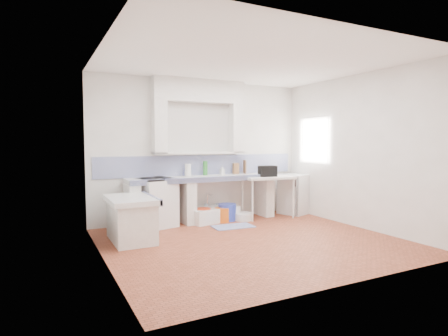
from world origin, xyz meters
name	(u,v)px	position (x,y,z in m)	size (l,w,h in m)	color
floor	(253,241)	(0.00, 0.00, 0.00)	(4.50, 4.50, 0.00)	#9F4A30
ceiling	(253,61)	(0.00, 0.00, 2.80)	(4.50, 4.50, 0.00)	white
wall_back	(202,150)	(0.00, 2.00, 1.40)	(4.50, 4.50, 0.00)	white
wall_front	(350,158)	(0.00, -2.00, 1.40)	(4.50, 4.50, 0.00)	white
wall_left	(103,155)	(-2.25, 0.00, 1.40)	(4.50, 4.50, 0.00)	white
wall_right	(358,151)	(2.25, 0.00, 1.40)	(4.50, 4.50, 0.00)	white
alcove_mass	(199,91)	(-0.10, 1.88, 2.58)	(1.90, 0.25, 0.45)	white
window_frame	(321,141)	(2.42, 1.20, 1.60)	(0.35, 0.86, 1.06)	#3B2213
lace_valance	(316,122)	(2.28, 1.20, 1.98)	(0.01, 0.84, 0.24)	white
counter_slab	(203,178)	(-0.10, 1.70, 0.86)	(3.00, 0.60, 0.08)	white
counter_lip	(209,179)	(-0.10, 1.42, 0.86)	(3.00, 0.04, 0.10)	navy
counter_pier_left	(132,206)	(-1.50, 1.70, 0.41)	(0.20, 0.55, 0.82)	white
counter_pier_mid	(187,202)	(-0.45, 1.70, 0.41)	(0.20, 0.55, 0.82)	white
counter_pier_right	(263,196)	(1.30, 1.70, 0.41)	(0.20, 0.55, 0.82)	white
peninsula_top	(131,200)	(-1.70, 0.90, 0.66)	(0.70, 1.10, 0.08)	white
peninsula_base	(131,221)	(-1.70, 0.90, 0.31)	(0.60, 1.00, 0.62)	white
peninsula_lip	(151,198)	(-1.37, 0.90, 0.66)	(0.04, 1.10, 0.10)	navy
backsplash	(202,165)	(0.00, 1.99, 1.10)	(4.27, 0.03, 0.40)	navy
stove	(157,203)	(-1.06, 1.68, 0.44)	(0.62, 0.60, 0.87)	white
sink	(212,215)	(0.07, 1.67, 0.12)	(1.03, 0.56, 0.25)	white
side_table	(268,197)	(1.24, 1.43, 0.43)	(1.03, 0.57, 0.05)	white
fridge	(294,194)	(2.01, 1.55, 0.43)	(0.56, 0.56, 0.86)	white
bucket_red	(203,216)	(-0.17, 1.55, 0.14)	(0.31, 0.31, 0.29)	red
bucket_orange	(222,215)	(0.21, 1.51, 0.14)	(0.30, 0.30, 0.28)	orange
bucket_blue	(227,212)	(0.36, 1.57, 0.17)	(0.36, 0.36, 0.33)	#2F43BF
basin_white	(243,216)	(0.66, 1.45, 0.07)	(0.38, 0.38, 0.15)	white
water_bottle_a	(206,212)	(0.02, 1.85, 0.16)	(0.08, 0.08, 0.31)	silver
water_bottle_b	(217,211)	(0.28, 1.85, 0.16)	(0.08, 0.08, 0.31)	silver
black_bag	(268,171)	(1.21, 1.41, 0.97)	(0.36, 0.20, 0.22)	black
green_bottle_a	(205,168)	(-0.01, 1.85, 1.04)	(0.06, 0.06, 0.29)	#29742B
green_bottle_b	(206,168)	(0.02, 1.85, 1.04)	(0.06, 0.06, 0.28)	#29742B
knife_block	(236,169)	(0.71, 1.85, 1.01)	(0.11, 0.09, 0.22)	#9A6B3D
cutting_board	(245,167)	(0.92, 1.85, 1.04)	(0.02, 0.21, 0.28)	#9A6B3D
paper_towel	(188,170)	(-0.38, 1.82, 1.02)	(0.12, 0.12, 0.24)	white
soap_bottle	(222,170)	(0.39, 1.85, 0.99)	(0.08, 0.08, 0.18)	white
rug	(233,226)	(0.20, 1.02, 0.01)	(0.75, 0.43, 0.01)	navy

